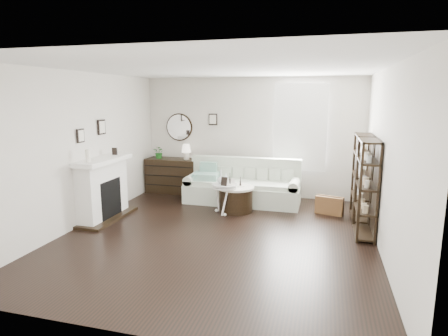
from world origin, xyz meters
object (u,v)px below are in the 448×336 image
(dresser, at_px, (173,176))
(drum_table, at_px, (236,199))
(pedestal_table, at_px, (225,187))
(sofa, at_px, (243,188))

(dresser, relative_size, drum_table, 1.68)
(pedestal_table, bearing_deg, sofa, 79.23)
(sofa, xyz_separation_m, pedestal_table, (-0.17, -0.88, 0.23))
(dresser, relative_size, pedestal_table, 2.08)
(sofa, xyz_separation_m, dresser, (-1.80, 0.39, 0.10))
(pedestal_table, bearing_deg, drum_table, 50.27)
(sofa, xyz_separation_m, drum_table, (0.00, -0.68, -0.06))
(dresser, distance_m, pedestal_table, 2.08)
(dresser, xyz_separation_m, pedestal_table, (1.63, -1.28, 0.13))
(sofa, height_order, dresser, sofa)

